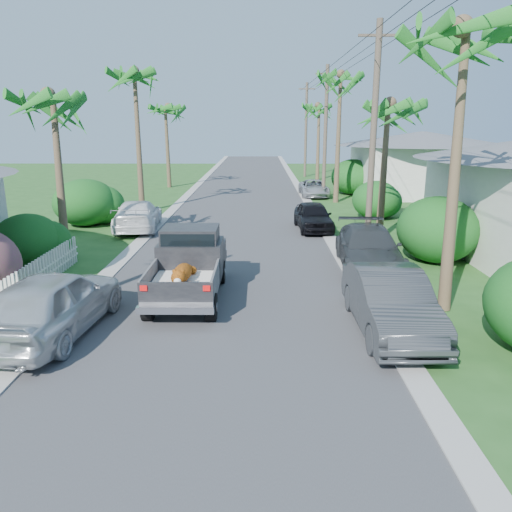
{
  "coord_description": "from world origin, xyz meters",
  "views": [
    {
      "loc": [
        1.04,
        -7.58,
        5.12
      ],
      "look_at": [
        0.94,
        6.46,
        1.4
      ],
      "focal_mm": 35.0,
      "sensor_mm": 36.0,
      "label": 1
    }
  ],
  "objects_px": {
    "palm_l_d": "(166,107)",
    "house_right_far": "(420,166)",
    "parked_car_ln": "(53,303)",
    "palm_r_d": "(319,106)",
    "parked_car_lf": "(138,216)",
    "utility_pole_d": "(306,129)",
    "parked_car_rm": "(369,249)",
    "parked_car_rd": "(314,188)",
    "utility_pole_c": "(325,132)",
    "parked_car_rn": "(390,302)",
    "palm_r_a": "(469,29)",
    "palm_r_b": "(388,104)",
    "palm_l_c": "(134,73)",
    "utility_pole_b": "(373,137)",
    "palm_l_b": "(51,96)",
    "pickup_truck": "(190,262)",
    "parked_car_rf": "(313,216)",
    "palm_r_c": "(341,75)"
  },
  "relations": [
    {
      "from": "palm_l_d",
      "to": "house_right_far",
      "type": "height_order",
      "value": "palm_l_d"
    },
    {
      "from": "parked_car_ln",
      "to": "palm_r_d",
      "type": "relative_size",
      "value": 0.61
    },
    {
      "from": "parked_car_lf",
      "to": "utility_pole_d",
      "type": "height_order",
      "value": "utility_pole_d"
    },
    {
      "from": "parked_car_rm",
      "to": "parked_car_rd",
      "type": "distance_m",
      "value": 18.81
    },
    {
      "from": "palm_r_d",
      "to": "utility_pole_c",
      "type": "xyz_separation_m",
      "value": [
        -0.9,
        -12.0,
        -2.14
      ]
    },
    {
      "from": "parked_car_rn",
      "to": "parked_car_ln",
      "type": "height_order",
      "value": "parked_car_ln"
    },
    {
      "from": "palm_r_a",
      "to": "palm_r_b",
      "type": "xyz_separation_m",
      "value": [
        0.3,
        9.0,
        -1.47
      ]
    },
    {
      "from": "palm_l_c",
      "to": "palm_r_a",
      "type": "height_order",
      "value": "palm_l_c"
    },
    {
      "from": "palm_l_d",
      "to": "utility_pole_b",
      "type": "xyz_separation_m",
      "value": [
        12.1,
        -21.0,
        -1.84
      ]
    },
    {
      "from": "parked_car_ln",
      "to": "palm_r_d",
      "type": "height_order",
      "value": "palm_r_d"
    },
    {
      "from": "utility_pole_c",
      "to": "parked_car_ln",
      "type": "bearing_deg",
      "value": -111.94
    },
    {
      "from": "palm_l_b",
      "to": "utility_pole_d",
      "type": "distance_m",
      "value": 33.42
    },
    {
      "from": "palm_l_b",
      "to": "palm_l_d",
      "type": "bearing_deg",
      "value": 89.22
    },
    {
      "from": "parked_car_rm",
      "to": "parked_car_rn",
      "type": "bearing_deg",
      "value": -93.13
    },
    {
      "from": "pickup_truck",
      "to": "parked_car_rn",
      "type": "relative_size",
      "value": 1.08
    },
    {
      "from": "parked_car_rn",
      "to": "parked_car_lf",
      "type": "bearing_deg",
      "value": 126.03
    },
    {
      "from": "parked_car_rf",
      "to": "utility_pole_d",
      "type": "xyz_separation_m",
      "value": [
        1.89,
        26.18,
        3.91
      ]
    },
    {
      "from": "pickup_truck",
      "to": "parked_car_rf",
      "type": "bearing_deg",
      "value": 63.51
    },
    {
      "from": "parked_car_rm",
      "to": "palm_r_c",
      "type": "distance_m",
      "value": 17.71
    },
    {
      "from": "house_right_far",
      "to": "utility_pole_c",
      "type": "height_order",
      "value": "utility_pole_c"
    },
    {
      "from": "parked_car_lf",
      "to": "palm_r_a",
      "type": "bearing_deg",
      "value": 130.16
    },
    {
      "from": "parked_car_rf",
      "to": "palm_l_c",
      "type": "height_order",
      "value": "palm_l_c"
    },
    {
      "from": "palm_r_c",
      "to": "utility_pole_c",
      "type": "xyz_separation_m",
      "value": [
        -0.6,
        2.0,
        -3.51
      ]
    },
    {
      "from": "house_right_far",
      "to": "utility_pole_b",
      "type": "xyz_separation_m",
      "value": [
        -7.4,
        -17.0,
        2.48
      ]
    },
    {
      "from": "palm_r_c",
      "to": "palm_r_d",
      "type": "xyz_separation_m",
      "value": [
        0.3,
        14.0,
        -1.37
      ]
    },
    {
      "from": "utility_pole_c",
      "to": "utility_pole_d",
      "type": "distance_m",
      "value": 15.0
    },
    {
      "from": "palm_r_a",
      "to": "palm_r_c",
      "type": "relative_size",
      "value": 0.93
    },
    {
      "from": "pickup_truck",
      "to": "palm_l_b",
      "type": "relative_size",
      "value": 0.69
    },
    {
      "from": "parked_car_rm",
      "to": "parked_car_rf",
      "type": "distance_m",
      "value": 7.0
    },
    {
      "from": "palm_r_c",
      "to": "utility_pole_d",
      "type": "height_order",
      "value": "palm_r_c"
    },
    {
      "from": "palm_r_c",
      "to": "utility_pole_b",
      "type": "relative_size",
      "value": 1.04
    },
    {
      "from": "palm_l_d",
      "to": "utility_pole_b",
      "type": "height_order",
      "value": "utility_pole_b"
    },
    {
      "from": "palm_l_b",
      "to": "utility_pole_b",
      "type": "xyz_separation_m",
      "value": [
        12.4,
        1.0,
        -1.55
      ]
    },
    {
      "from": "parked_car_ln",
      "to": "palm_l_d",
      "type": "distance_m",
      "value": 30.62
    },
    {
      "from": "parked_car_rd",
      "to": "utility_pole_b",
      "type": "relative_size",
      "value": 0.47
    },
    {
      "from": "parked_car_rm",
      "to": "parked_car_rd",
      "type": "relative_size",
      "value": 1.23
    },
    {
      "from": "parked_car_rd",
      "to": "palm_r_a",
      "type": "height_order",
      "value": "palm_r_a"
    },
    {
      "from": "parked_car_ln",
      "to": "utility_pole_c",
      "type": "relative_size",
      "value": 0.54
    },
    {
      "from": "parked_car_rn",
      "to": "pickup_truck",
      "type": "bearing_deg",
      "value": 151.04
    },
    {
      "from": "parked_car_ln",
      "to": "palm_r_a",
      "type": "relative_size",
      "value": 0.56
    },
    {
      "from": "parked_car_ln",
      "to": "parked_car_lf",
      "type": "xyz_separation_m",
      "value": [
        -0.93,
        12.78,
        -0.1
      ]
    },
    {
      "from": "palm_r_c",
      "to": "palm_r_d",
      "type": "relative_size",
      "value": 1.17
    },
    {
      "from": "palm_l_c",
      "to": "utility_pole_d",
      "type": "bearing_deg",
      "value": 61.08
    },
    {
      "from": "parked_car_lf",
      "to": "palm_r_d",
      "type": "distance_m",
      "value": 26.6
    },
    {
      "from": "parked_car_rn",
      "to": "palm_l_b",
      "type": "height_order",
      "value": "palm_l_b"
    },
    {
      "from": "palm_l_c",
      "to": "parked_car_ln",
      "type": "bearing_deg",
      "value": -83.87
    },
    {
      "from": "palm_l_b",
      "to": "palm_r_d",
      "type": "relative_size",
      "value": 0.93
    },
    {
      "from": "parked_car_rn",
      "to": "parked_car_ln",
      "type": "distance_m",
      "value": 8.4
    },
    {
      "from": "utility_pole_c",
      "to": "parked_car_rn",
      "type": "bearing_deg",
      "value": -93.05
    },
    {
      "from": "parked_car_lf",
      "to": "utility_pole_d",
      "type": "xyz_separation_m",
      "value": [
        10.6,
        26.23,
        3.87
      ]
    }
  ]
}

